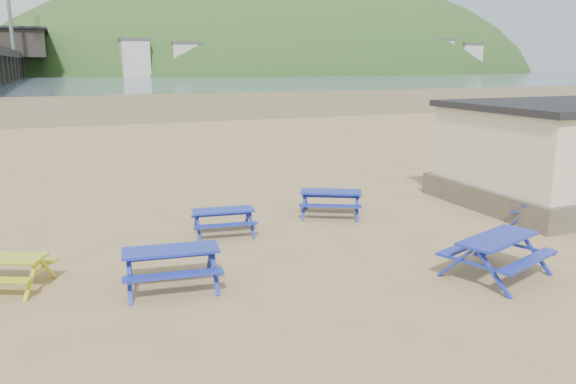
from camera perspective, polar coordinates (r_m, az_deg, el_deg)
name	(u,v)px	position (r m, az deg, el deg)	size (l,w,h in m)	color
ground	(274,249)	(13.41, -1.41, -5.85)	(400.00, 400.00, 0.00)	tan
wet_sand	(102,102)	(67.18, -18.36, 8.63)	(400.00, 400.00, 0.00)	olive
sea	(73,78)	(182.00, -20.97, 10.77)	(400.00, 400.00, 0.00)	#485A67
picnic_table_blue_a	(224,222)	(14.59, -6.56, -3.02)	(1.72, 1.46, 0.66)	#1B159D
picnic_table_blue_b	(331,203)	(16.29, 4.37, -1.14)	(2.19, 2.05, 0.73)	#1B159D
picnic_table_blue_c	(482,187)	(19.31, 19.08, 0.51)	(2.36, 2.19, 0.79)	#1B159D
picnic_table_blue_d	(172,268)	(11.39, -11.74, -7.53)	(2.02, 1.70, 0.78)	#1B159D
picnic_table_blue_e	(497,256)	(12.44, 20.43, -6.15)	(2.45, 2.22, 0.85)	#1B159D
picnic_table_blue_f	(545,214)	(16.82, 24.67, -2.01)	(1.86, 1.67, 0.65)	#1B159D
picnic_table_yellow	(5,272)	(12.38, -26.85, -7.30)	(1.98, 1.83, 0.67)	gold
amenity_block	(573,152)	(19.93, 27.01, 3.60)	(7.40, 5.40, 3.15)	#665B4C
pier	(6,59)	(190.61, -26.69, 11.97)	(24.00, 220.00, 39.29)	black
headland_town	(282,95)	(259.77, -0.64, 9.83)	(264.00, 144.00, 108.00)	#2D4C1E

